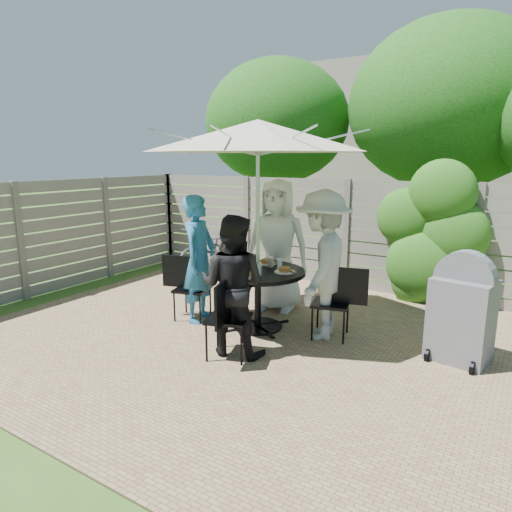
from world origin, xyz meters
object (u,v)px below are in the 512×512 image
Objects in this scene: chair_left at (192,301)px; coffee_cup at (271,262)px; syrup_jug at (255,263)px; bicycle at (210,250)px; plate_front at (248,275)px; bbq_grill at (462,312)px; person_left at (199,260)px; chair_front at (228,334)px; chair_right at (331,317)px; plate_right at (285,270)px; glass_back at (257,260)px; glass_right at (280,264)px; chair_back at (279,290)px; umbrella at (258,136)px; glass_front at (259,270)px; person_front at (232,286)px; person_back at (277,246)px; person_right at (322,265)px; plate_back at (267,262)px; plate_left at (232,266)px; glass_left at (236,265)px; patio_table at (258,288)px.

coffee_cup is (0.99, 0.44, 0.58)m from chair_left.
syrup_jug reaches higher than bicycle.
bbq_grill is at bearing 16.54° from plate_front.
person_left is 1.40m from chair_front.
chair_right reaches higher than plate_right.
glass_back is 0.40m from glass_right.
person_left is at bearing -46.02° from chair_back.
glass_front is at bearing -55.83° from umbrella.
chair_back is at bearing -89.96° from person_front.
person_back reaches higher than chair_left.
chair_front reaches higher than chair_right.
bicycle is at bearing 138.49° from person_back.
glass_front is at bearing 55.91° from plate_front.
bicycle is at bearing -43.39° from chair_right.
person_right is (0.61, 1.12, 0.63)m from chair_front.
chair_back is 6.14× the size of glass_right.
chair_right is 1.16m from plate_front.
person_right is at bearing 12.17° from umbrella.
glass_front reaches higher than plate_back.
person_back reaches higher than person_left.
glass_front is (-0.19, -0.31, 0.05)m from plate_right.
glass_back is at bearing -1.94° from chair_front.
plate_left is 0.72m from plate_right.
glass_front is at bearing -68.22° from plate_back.
plate_back is at bearing -113.45° from person_right.
syrup_jug is 2.49m from bbq_grill.
glass_right is at bearing 21.91° from syrup_jug.
person_left reaches higher than person_front.
syrup_jug reaches higher than plate_front.
glass_back reaches higher than chair_back.
person_back is 1.54× the size of bbq_grill.
plate_front is at bearing -66.55° from person_right.
plate_left is 1.86× the size of glass_left.
glass_left and glass_right have the same top height.
syrup_jug is 0.13× the size of bbq_grill.
chair_front is (1.02, -0.77, -0.58)m from person_left.
plate_back is at bearing 102.17° from umbrella.
person_left is 0.77m from glass_back.
plate_right is at bearing 21.78° from glass_left.
plate_left is 0.37m from glass_back.
person_right reaches higher than glass_back.
umbrella is 1.67m from plate_front.
person_back is 1.11× the size of person_left.
coffee_cup is at bearing 151.93° from plate_right.
patio_table is 0.42m from glass_left.
umbrella reaches higher than person_right.
umbrella reaches higher than plate_left.
bbq_grill is (2.38, 0.33, 0.02)m from patio_table.
glass_back is (-0.16, 0.23, 0.31)m from patio_table.
person_right is (0.64, 0.99, 0.12)m from person_front.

